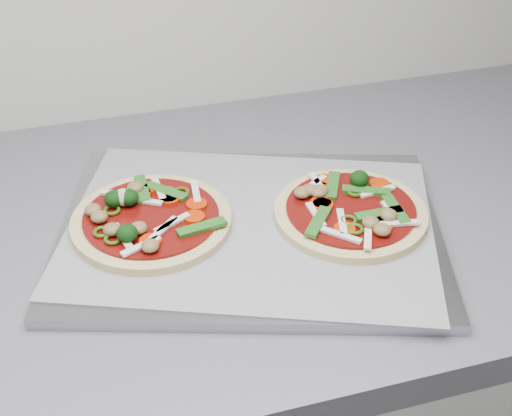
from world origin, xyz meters
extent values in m
cube|color=silver|center=(0.00, 1.30, 0.43)|extent=(3.60, 0.60, 0.86)
cube|color=#9B9BA0|center=(-0.45, 1.26, 0.91)|extent=(0.52, 0.45, 0.01)
cube|color=gray|center=(-0.45, 1.26, 0.92)|extent=(0.51, 0.44, 0.00)
cylinder|color=#DFBE7C|center=(-0.56, 1.29, 0.92)|extent=(0.19, 0.19, 0.01)
cylinder|color=#670A07|center=(-0.56, 1.29, 0.93)|extent=(0.16, 0.16, 0.00)
ellipsoid|color=#10390D|center=(-0.58, 1.32, 0.94)|extent=(0.03, 0.03, 0.02)
cube|color=white|center=(-0.50, 1.32, 0.93)|extent=(0.01, 0.05, 0.00)
ellipsoid|color=brown|center=(-0.57, 1.34, 0.94)|extent=(0.03, 0.03, 0.01)
cube|color=white|center=(-0.55, 1.25, 0.93)|extent=(0.04, 0.04, 0.00)
cylinder|color=red|center=(-0.53, 1.31, 0.93)|extent=(0.03, 0.03, 0.00)
torus|color=#324F0E|center=(-0.61, 1.25, 0.93)|extent=(0.03, 0.03, 0.00)
cube|color=white|center=(-0.60, 1.25, 0.93)|extent=(0.02, 0.05, 0.00)
cube|color=white|center=(-0.57, 1.32, 0.93)|extent=(0.05, 0.03, 0.00)
cube|color=#296D1A|center=(-0.54, 1.33, 0.93)|extent=(0.05, 0.05, 0.00)
cylinder|color=red|center=(-0.57, 1.33, 0.93)|extent=(0.04, 0.04, 0.00)
ellipsoid|color=brown|center=(-0.57, 1.22, 0.94)|extent=(0.02, 0.02, 0.01)
ellipsoid|color=brown|center=(-0.62, 1.29, 0.94)|extent=(0.03, 0.03, 0.01)
torus|color=#324F0E|center=(-0.60, 1.31, 0.93)|extent=(0.02, 0.02, 0.00)
ellipsoid|color=brown|center=(-0.62, 1.31, 0.94)|extent=(0.02, 0.02, 0.01)
cylinder|color=red|center=(-0.51, 1.27, 0.93)|extent=(0.03, 0.03, 0.00)
torus|color=#324F0E|center=(-0.62, 1.27, 0.93)|extent=(0.03, 0.03, 0.00)
cylinder|color=red|center=(-0.56, 1.34, 0.93)|extent=(0.03, 0.03, 0.00)
ellipsoid|color=#BBB38C|center=(-0.59, 1.32, 0.94)|extent=(0.03, 0.03, 0.02)
cube|color=white|center=(-0.54, 1.26, 0.93)|extent=(0.05, 0.03, 0.00)
ellipsoid|color=#10390D|center=(-0.60, 1.32, 0.94)|extent=(0.03, 0.03, 0.02)
cube|color=white|center=(-0.54, 1.34, 0.93)|extent=(0.01, 0.05, 0.00)
cube|color=white|center=(-0.59, 1.34, 0.93)|extent=(0.05, 0.02, 0.00)
cube|color=#296D1A|center=(-0.51, 1.24, 0.93)|extent=(0.06, 0.02, 0.00)
cylinder|color=red|center=(-0.51, 1.29, 0.93)|extent=(0.04, 0.04, 0.00)
torus|color=#324F0E|center=(-0.53, 1.33, 0.93)|extent=(0.03, 0.03, 0.00)
ellipsoid|color=brown|center=(-0.61, 1.26, 0.94)|extent=(0.03, 0.03, 0.01)
cube|color=#296D1A|center=(-0.56, 1.34, 0.93)|extent=(0.02, 0.06, 0.00)
torus|color=#324F0E|center=(-0.52, 1.32, 0.93)|extent=(0.03, 0.03, 0.00)
ellipsoid|color=#10390D|center=(-0.59, 1.25, 0.94)|extent=(0.03, 0.03, 0.02)
ellipsoid|color=brown|center=(-0.58, 1.26, 0.94)|extent=(0.03, 0.03, 0.01)
cylinder|color=red|center=(-0.54, 1.31, 0.93)|extent=(0.03, 0.03, 0.00)
cube|color=white|center=(-0.58, 1.23, 0.93)|extent=(0.05, 0.03, 0.00)
cylinder|color=red|center=(-0.57, 1.24, 0.93)|extent=(0.03, 0.03, 0.00)
cylinder|color=#DFBE7C|center=(-0.33, 1.24, 0.92)|extent=(0.23, 0.23, 0.01)
cylinder|color=#670A07|center=(-0.33, 1.24, 0.93)|extent=(0.19, 0.19, 0.00)
cylinder|color=red|center=(-0.36, 1.25, 0.93)|extent=(0.03, 0.03, 0.00)
torus|color=#324F0E|center=(-0.35, 1.19, 0.93)|extent=(0.03, 0.03, 0.00)
ellipsoid|color=brown|center=(-0.36, 1.27, 0.94)|extent=(0.03, 0.03, 0.01)
ellipsoid|color=brown|center=(-0.32, 1.18, 0.94)|extent=(0.03, 0.03, 0.01)
cylinder|color=red|center=(-0.36, 1.25, 0.93)|extent=(0.03, 0.03, 0.00)
cylinder|color=red|center=(-0.36, 1.20, 0.93)|extent=(0.03, 0.03, 0.00)
ellipsoid|color=brown|center=(-0.36, 1.27, 0.94)|extent=(0.02, 0.02, 0.01)
cube|color=white|center=(-0.36, 1.29, 0.93)|extent=(0.04, 0.03, 0.00)
ellipsoid|color=#10390D|center=(-0.30, 1.28, 0.94)|extent=(0.03, 0.03, 0.02)
cylinder|color=red|center=(-0.32, 1.19, 0.93)|extent=(0.03, 0.03, 0.00)
cube|color=#296D1A|center=(-0.38, 1.22, 0.93)|extent=(0.05, 0.05, 0.00)
cube|color=white|center=(-0.35, 1.21, 0.93)|extent=(0.02, 0.05, 0.00)
cube|color=white|center=(-0.35, 1.29, 0.93)|extent=(0.01, 0.05, 0.00)
cube|color=#296D1A|center=(-0.31, 1.21, 0.93)|extent=(0.06, 0.01, 0.00)
cylinder|color=red|center=(-0.34, 1.30, 0.93)|extent=(0.03, 0.03, 0.00)
cylinder|color=red|center=(-0.31, 1.21, 0.93)|extent=(0.03, 0.03, 0.00)
ellipsoid|color=brown|center=(-0.30, 1.20, 0.94)|extent=(0.03, 0.03, 0.01)
ellipsoid|color=brown|center=(-0.37, 1.28, 0.94)|extent=(0.03, 0.03, 0.01)
cube|color=#296D1A|center=(-0.29, 1.21, 0.93)|extent=(0.02, 0.06, 0.00)
cylinder|color=red|center=(-0.28, 1.27, 0.93)|extent=(0.04, 0.04, 0.00)
cube|color=white|center=(-0.29, 1.21, 0.93)|extent=(0.01, 0.05, 0.00)
cube|color=#296D1A|center=(-0.30, 1.26, 0.93)|extent=(0.06, 0.04, 0.00)
cylinder|color=red|center=(-0.35, 1.28, 0.93)|extent=(0.03, 0.03, 0.00)
cube|color=white|center=(-0.36, 1.19, 0.93)|extent=(0.04, 0.04, 0.00)
cube|color=white|center=(-0.38, 1.23, 0.93)|extent=(0.01, 0.05, 0.00)
cube|color=white|center=(-0.29, 1.26, 0.93)|extent=(0.05, 0.01, 0.00)
cylinder|color=red|center=(-0.32, 1.20, 0.93)|extent=(0.03, 0.03, 0.00)
ellipsoid|color=brown|center=(-0.38, 1.27, 0.94)|extent=(0.03, 0.03, 0.01)
cube|color=white|center=(-0.34, 1.18, 0.93)|extent=(0.03, 0.05, 0.00)
cube|color=white|center=(-0.29, 1.19, 0.93)|extent=(0.05, 0.02, 0.00)
ellipsoid|color=brown|center=(-0.33, 1.19, 0.94)|extent=(0.03, 0.03, 0.01)
torus|color=#324F0E|center=(-0.35, 1.21, 0.93)|extent=(0.02, 0.02, 0.00)
torus|color=#324F0E|center=(-0.32, 1.26, 0.93)|extent=(0.02, 0.02, 0.00)
cube|color=#296D1A|center=(-0.34, 1.28, 0.93)|extent=(0.04, 0.06, 0.00)
camera|label=1|loc=(-0.63, 0.61, 1.41)|focal=50.00mm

